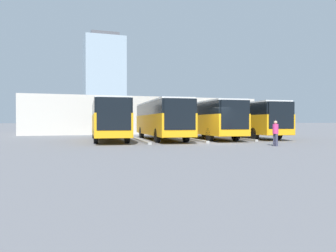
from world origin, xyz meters
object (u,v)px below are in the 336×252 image
at_px(bus_3, 109,118).
at_px(pedestrian, 275,132).
at_px(bus_1, 207,119).
at_px(bus_0, 246,119).
at_px(bus_2, 161,118).

xyz_separation_m(bus_3, pedestrian, (-8.80, 9.16, -0.92)).
height_order(bus_1, pedestrian, bus_1).
relative_size(bus_0, pedestrian, 7.42).
bearing_deg(pedestrian, bus_1, -179.69).
relative_size(bus_1, pedestrian, 7.42).
xyz_separation_m(bus_2, pedestrian, (-4.56, 8.78, -0.92)).
bearing_deg(bus_1, bus_2, 8.65).
height_order(bus_0, bus_1, same).
height_order(bus_0, bus_3, same).
relative_size(bus_0, bus_1, 1.00).
bearing_deg(bus_1, bus_3, 4.10).
height_order(bus_1, bus_3, same).
relative_size(bus_1, bus_2, 1.00).
relative_size(bus_3, pedestrian, 7.42).
bearing_deg(bus_0, bus_3, 6.46).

